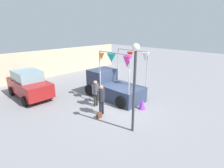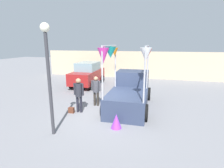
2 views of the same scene
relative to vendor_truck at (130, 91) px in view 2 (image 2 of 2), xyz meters
The scene contains 9 objects.
ground_plane 1.81m from the vendor_truck, 125.71° to the right, with size 60.00×60.00×0.00m, color slate.
vendor_truck is the anchor object (origin of this frame).
parked_car 5.71m from the vendor_truck, 135.17° to the left, with size 1.88×4.00×1.88m.
person_customer 2.75m from the vendor_truck, 147.16° to the right, with size 0.53×0.34×1.73m.
person_vendor 1.84m from the vendor_truck, 167.69° to the right, with size 0.53×0.34×1.64m.
handbag 3.23m from the vendor_truck, 147.55° to the right, with size 0.28×0.16×0.28m, color #592D1E.
street_lamp 4.76m from the vendor_truck, 122.38° to the right, with size 0.32×0.32×4.06m.
brick_boundary_wall 8.23m from the vendor_truck, 96.48° to the left, with size 18.00×0.36×2.60m, color tan.
folded_kite_bundle_violet 2.77m from the vendor_truck, 92.90° to the right, with size 0.44×0.44×0.60m, color purple.
Camera 2 is at (2.21, -7.81, 3.39)m, focal length 28.00 mm.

